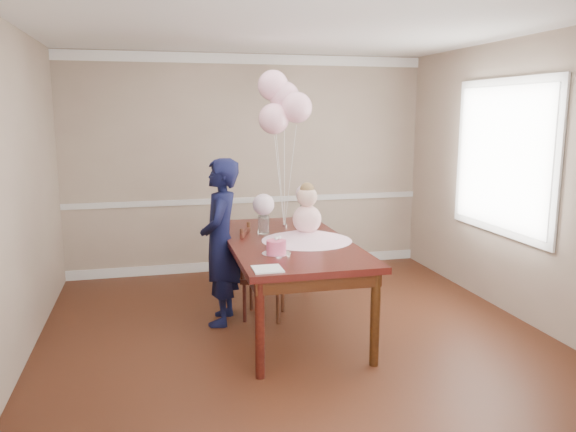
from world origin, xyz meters
The scene contains 50 objects.
floor centered at (0.00, 0.00, 0.00)m, with size 4.50×5.00×0.00m, color #33170C.
ceiling centered at (0.00, 0.00, 2.70)m, with size 4.50×5.00×0.02m, color white.
wall_back centered at (0.00, 2.50, 1.35)m, with size 4.50×0.02×2.70m, color gray.
wall_front centered at (0.00, -2.50, 1.35)m, with size 4.50×0.02×2.70m, color gray.
wall_left centered at (-2.25, 0.00, 1.35)m, with size 0.02×5.00×2.70m, color gray.
wall_right centered at (2.25, 0.00, 1.35)m, with size 0.02×5.00×2.70m, color gray.
chair_rail_trim centered at (0.00, 2.49, 0.90)m, with size 4.50×0.02×0.07m, color silver.
crown_molding centered at (0.00, 2.49, 2.63)m, with size 4.50×0.02×0.12m, color white.
baseboard_trim centered at (0.00, 2.49, 0.06)m, with size 4.50×0.02×0.12m, color silver.
window_frame centered at (2.23, 0.50, 1.55)m, with size 0.02×1.66×1.56m, color white.
window_blinds centered at (2.21, 0.50, 1.55)m, with size 0.01×1.50×1.40m, color white.
dining_table_top centered at (0.01, 0.49, 0.80)m, with size 1.10×2.21×0.06m, color black.
table_apron centered at (0.01, 0.49, 0.72)m, with size 0.99×2.10×0.11m, color black.
table_leg_fl centered at (-0.46, -0.52, 0.39)m, with size 0.08×0.08×0.77m, color black.
table_leg_fr centered at (0.47, -0.52, 0.39)m, with size 0.08×0.08×0.77m, color black.
table_leg_bl centered at (-0.45, 1.51, 0.39)m, with size 0.08×0.08×0.77m, color black.
table_leg_br centered at (0.48, 1.51, 0.39)m, with size 0.08×0.08×0.77m, color black.
baby_skirt centered at (0.17, 0.44, 0.88)m, with size 0.84×0.84×0.11m, color #F2B3CA.
baby_torso centered at (0.17, 0.44, 1.03)m, with size 0.26×0.26×0.26m, color #FFA1C9.
baby_head centered at (0.17, 0.44, 1.24)m, with size 0.19×0.19×0.19m, color beige.
baby_hair centered at (0.17, 0.44, 1.30)m, with size 0.13×0.13×0.13m, color brown.
cake_platter centered at (-0.21, 0.00, 0.83)m, with size 0.24×0.24×0.01m, color silver.
birthday_cake centered at (-0.21, 0.00, 0.89)m, with size 0.17×0.17×0.11m, color #DA456D.
cake_flower_a centered at (-0.21, 0.00, 0.96)m, with size 0.03×0.03×0.03m, color silver.
cake_flower_b centered at (-0.18, 0.02, 0.96)m, with size 0.03×0.03×0.03m, color silver.
rose_vase_near centered at (-0.15, 0.83, 0.92)m, with size 0.11×0.11×0.18m, color silver.
roses_near centered at (-0.15, 0.83, 1.11)m, with size 0.21×0.21×0.21m, color beige.
rose_vase_far centered at (0.43, 1.43, 0.92)m, with size 0.11×0.11×0.18m, color silver.
roses_far centered at (0.43, 1.43, 1.11)m, with size 0.21×0.21×0.21m, color silver.
napkin centered at (-0.38, -0.44, 0.83)m, with size 0.22×0.22×0.01m, color silver.
balloon_weight centered at (0.12, 1.10, 0.84)m, with size 0.04×0.04×0.02m, color silver.
balloon_a centered at (0.01, 1.10, 1.93)m, with size 0.31×0.31×0.31m, color #FFB4C4.
balloon_b centered at (0.23, 1.04, 2.04)m, with size 0.31×0.31×0.31m, color #F8B0C1.
balloon_c centered at (0.15, 1.21, 2.15)m, with size 0.31×0.31×0.31m, color #E7A4B6.
balloon_d centered at (0.04, 1.23, 2.26)m, with size 0.31×0.31×0.31m, color #FFB4CA.
balloon_ribbon_a centered at (0.07, 1.10, 1.30)m, with size 0.00×0.00×0.93m, color white.
balloon_ribbon_b centered at (0.18, 1.07, 1.36)m, with size 0.00×0.00×1.04m, color silver.
balloon_ribbon_c centered at (0.13, 1.16, 1.41)m, with size 0.00×0.00×1.15m, color white.
balloon_ribbon_d centered at (0.08, 1.17, 1.47)m, with size 0.00×0.00×1.26m, color white.
dining_chair_seat centered at (-0.17, 0.75, 0.41)m, with size 0.40×0.40×0.05m, color black.
chair_leg_fl centered at (-0.38, 0.66, 0.19)m, with size 0.04×0.04×0.39m, color black.
chair_leg_fr centered at (-0.08, 0.54, 0.19)m, with size 0.04×0.04×0.39m, color #36190E.
chair_leg_bl centered at (-0.26, 0.96, 0.19)m, with size 0.04×0.04×0.39m, color #36170E.
chair_leg_br centered at (0.04, 0.84, 0.19)m, with size 0.04×0.04×0.39m, color #3B1C10.
chair_back_post_l centered at (-0.40, 0.66, 0.67)m, with size 0.04×0.04×0.50m, color #3A1A0F.
chair_back_post_r centered at (-0.28, 0.97, 0.67)m, with size 0.04×0.04×0.50m, color #3B1F10.
chair_slat_low centered at (-0.34, 0.82, 0.56)m, with size 0.03×0.36×0.05m, color #331C0D.
chair_slat_mid centered at (-0.34, 0.82, 0.70)m, with size 0.03×0.36×0.05m, color black.
chair_slat_top centered at (-0.34, 0.82, 0.85)m, with size 0.03×0.36×0.05m, color #3A1610.
woman centered at (-0.59, 0.71, 0.79)m, with size 0.57×0.38×1.58m, color black.
Camera 1 is at (-1.21, -4.44, 2.00)m, focal length 35.00 mm.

